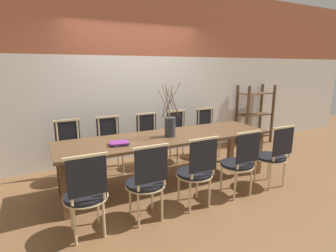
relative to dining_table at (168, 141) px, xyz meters
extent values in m
plane|color=brown|center=(0.00, 0.00, -0.65)|extent=(16.00, 16.00, 0.00)
cube|color=silver|center=(0.00, 1.34, 0.31)|extent=(12.00, 0.06, 1.92)
cube|color=#9E5138|center=(0.00, 1.34, 1.91)|extent=(12.00, 0.06, 1.28)
cube|color=brown|center=(0.00, 0.00, 0.06)|extent=(3.17, 0.88, 0.04)
cube|color=brown|center=(-1.48, -0.34, -0.31)|extent=(0.09, 0.09, 0.70)
cube|color=brown|center=(1.48, -0.34, -0.31)|extent=(0.09, 0.09, 0.70)
cube|color=brown|center=(-1.48, 0.34, -0.31)|extent=(0.09, 0.09, 0.70)
cube|color=brown|center=(1.48, 0.34, -0.31)|extent=(0.09, 0.09, 0.70)
cylinder|color=black|center=(-1.32, -0.74, -0.22)|extent=(0.43, 0.43, 0.04)
cylinder|color=beige|center=(-1.32, -0.74, -0.24)|extent=(0.46, 0.46, 0.01)
cylinder|color=beige|center=(-1.46, -0.60, -0.44)|extent=(0.03, 0.03, 0.42)
cylinder|color=beige|center=(-1.18, -0.60, -0.44)|extent=(0.03, 0.03, 0.42)
cylinder|color=beige|center=(-1.46, -0.88, -0.44)|extent=(0.03, 0.03, 0.42)
cylinder|color=beige|center=(-1.18, -0.88, -0.44)|extent=(0.03, 0.03, 0.42)
cylinder|color=beige|center=(-1.47, -0.93, 0.04)|extent=(0.03, 0.03, 0.48)
cylinder|color=beige|center=(-1.17, -0.93, 0.04)|extent=(0.03, 0.03, 0.48)
cube|color=black|center=(-1.32, -0.93, 0.06)|extent=(0.37, 0.02, 0.38)
cube|color=beige|center=(-1.32, -0.93, 0.26)|extent=(0.41, 0.03, 0.03)
cylinder|color=black|center=(-0.66, -0.74, -0.22)|extent=(0.43, 0.43, 0.04)
cylinder|color=beige|center=(-0.66, -0.74, -0.24)|extent=(0.46, 0.46, 0.01)
cylinder|color=beige|center=(-0.80, -0.60, -0.44)|extent=(0.03, 0.03, 0.42)
cylinder|color=beige|center=(-0.52, -0.60, -0.44)|extent=(0.03, 0.03, 0.42)
cylinder|color=beige|center=(-0.80, -0.88, -0.44)|extent=(0.03, 0.03, 0.42)
cylinder|color=beige|center=(-0.52, -0.88, -0.44)|extent=(0.03, 0.03, 0.42)
cylinder|color=beige|center=(-0.81, -0.93, 0.04)|extent=(0.03, 0.03, 0.48)
cylinder|color=beige|center=(-0.51, -0.93, 0.04)|extent=(0.03, 0.03, 0.48)
cube|color=black|center=(-0.66, -0.93, 0.06)|extent=(0.37, 0.02, 0.38)
cube|color=beige|center=(-0.66, -0.93, 0.26)|extent=(0.41, 0.03, 0.03)
cylinder|color=black|center=(-0.01, -0.74, -0.22)|extent=(0.43, 0.43, 0.04)
cylinder|color=beige|center=(-0.01, -0.74, -0.24)|extent=(0.46, 0.46, 0.01)
cylinder|color=beige|center=(-0.15, -0.60, -0.44)|extent=(0.03, 0.03, 0.42)
cylinder|color=beige|center=(0.13, -0.60, -0.44)|extent=(0.03, 0.03, 0.42)
cylinder|color=beige|center=(-0.15, -0.88, -0.44)|extent=(0.03, 0.03, 0.42)
cylinder|color=beige|center=(0.13, -0.88, -0.44)|extent=(0.03, 0.03, 0.42)
cylinder|color=beige|center=(-0.16, -0.93, 0.04)|extent=(0.03, 0.03, 0.48)
cylinder|color=beige|center=(0.14, -0.93, 0.04)|extent=(0.03, 0.03, 0.48)
cube|color=black|center=(-0.01, -0.93, 0.06)|extent=(0.37, 0.02, 0.38)
cube|color=beige|center=(-0.01, -0.93, 0.26)|extent=(0.41, 0.03, 0.03)
cylinder|color=black|center=(0.68, -0.74, -0.22)|extent=(0.43, 0.43, 0.04)
cylinder|color=beige|center=(0.68, -0.74, -0.24)|extent=(0.46, 0.46, 0.01)
cylinder|color=beige|center=(0.53, -0.60, -0.44)|extent=(0.03, 0.03, 0.42)
cylinder|color=beige|center=(0.82, -0.60, -0.44)|extent=(0.03, 0.03, 0.42)
cylinder|color=beige|center=(0.53, -0.88, -0.44)|extent=(0.03, 0.03, 0.42)
cylinder|color=beige|center=(0.82, -0.88, -0.44)|extent=(0.03, 0.03, 0.42)
cylinder|color=beige|center=(0.52, -0.93, 0.04)|extent=(0.03, 0.03, 0.48)
cylinder|color=beige|center=(0.83, -0.93, 0.04)|extent=(0.03, 0.03, 0.48)
cube|color=black|center=(0.68, -0.93, 0.06)|extent=(0.37, 0.02, 0.38)
cube|color=beige|center=(0.68, -0.93, 0.26)|extent=(0.41, 0.03, 0.03)
cylinder|color=black|center=(1.31, -0.74, -0.22)|extent=(0.43, 0.43, 0.04)
cylinder|color=beige|center=(1.31, -0.74, -0.24)|extent=(0.46, 0.46, 0.01)
cylinder|color=beige|center=(1.17, -0.60, -0.44)|extent=(0.03, 0.03, 0.42)
cylinder|color=beige|center=(1.45, -0.60, -0.44)|extent=(0.03, 0.03, 0.42)
cylinder|color=beige|center=(1.17, -0.88, -0.44)|extent=(0.03, 0.03, 0.42)
cylinder|color=beige|center=(1.45, -0.88, -0.44)|extent=(0.03, 0.03, 0.42)
cylinder|color=beige|center=(1.16, -0.93, 0.04)|extent=(0.03, 0.03, 0.48)
cylinder|color=beige|center=(1.47, -0.93, 0.04)|extent=(0.03, 0.03, 0.48)
cube|color=black|center=(1.31, -0.93, 0.06)|extent=(0.37, 0.02, 0.38)
cube|color=beige|center=(1.31, -0.93, 0.26)|extent=(0.41, 0.03, 0.03)
cylinder|color=black|center=(-1.29, 0.74, -0.22)|extent=(0.43, 0.43, 0.04)
cylinder|color=beige|center=(-1.29, 0.74, -0.24)|extent=(0.46, 0.46, 0.01)
cylinder|color=beige|center=(-1.15, 0.60, -0.44)|extent=(0.03, 0.03, 0.42)
cylinder|color=beige|center=(-1.43, 0.60, -0.44)|extent=(0.03, 0.03, 0.42)
cylinder|color=beige|center=(-1.15, 0.88, -0.44)|extent=(0.03, 0.03, 0.42)
cylinder|color=beige|center=(-1.43, 0.88, -0.44)|extent=(0.03, 0.03, 0.42)
cylinder|color=beige|center=(-1.14, 0.93, 0.04)|extent=(0.03, 0.03, 0.48)
cylinder|color=beige|center=(-1.44, 0.93, 0.04)|extent=(0.03, 0.03, 0.48)
cube|color=black|center=(-1.29, 0.93, 0.06)|extent=(0.37, 0.02, 0.38)
cube|color=beige|center=(-1.29, 0.93, 0.26)|extent=(0.41, 0.03, 0.03)
cylinder|color=black|center=(-0.66, 0.74, -0.22)|extent=(0.43, 0.43, 0.04)
cylinder|color=beige|center=(-0.66, 0.74, -0.24)|extent=(0.46, 0.46, 0.01)
cylinder|color=beige|center=(-0.52, 0.60, -0.44)|extent=(0.03, 0.03, 0.42)
cylinder|color=beige|center=(-0.80, 0.60, -0.44)|extent=(0.03, 0.03, 0.42)
cylinder|color=beige|center=(-0.52, 0.88, -0.44)|extent=(0.03, 0.03, 0.42)
cylinder|color=beige|center=(-0.80, 0.88, -0.44)|extent=(0.03, 0.03, 0.42)
cylinder|color=beige|center=(-0.51, 0.93, 0.04)|extent=(0.03, 0.03, 0.48)
cylinder|color=beige|center=(-0.81, 0.93, 0.04)|extent=(0.03, 0.03, 0.48)
cube|color=black|center=(-0.66, 0.93, 0.06)|extent=(0.37, 0.02, 0.38)
cube|color=beige|center=(-0.66, 0.93, 0.26)|extent=(0.41, 0.03, 0.03)
cylinder|color=black|center=(0.04, 0.74, -0.22)|extent=(0.43, 0.43, 0.04)
cylinder|color=beige|center=(0.04, 0.74, -0.24)|extent=(0.46, 0.46, 0.01)
cylinder|color=beige|center=(0.18, 0.60, -0.44)|extent=(0.03, 0.03, 0.42)
cylinder|color=beige|center=(-0.11, 0.60, -0.44)|extent=(0.03, 0.03, 0.42)
cylinder|color=beige|center=(0.18, 0.88, -0.44)|extent=(0.03, 0.03, 0.42)
cylinder|color=beige|center=(-0.11, 0.88, -0.44)|extent=(0.03, 0.03, 0.42)
cylinder|color=beige|center=(0.19, 0.93, 0.04)|extent=(0.03, 0.03, 0.48)
cylinder|color=beige|center=(-0.12, 0.93, 0.04)|extent=(0.03, 0.03, 0.48)
cube|color=black|center=(0.04, 0.93, 0.06)|extent=(0.37, 0.02, 0.38)
cube|color=beige|center=(0.04, 0.93, 0.26)|extent=(0.41, 0.03, 0.03)
cylinder|color=black|center=(0.63, 0.74, -0.22)|extent=(0.43, 0.43, 0.04)
cylinder|color=beige|center=(0.63, 0.74, -0.24)|extent=(0.46, 0.46, 0.01)
cylinder|color=beige|center=(0.77, 0.60, -0.44)|extent=(0.03, 0.03, 0.42)
cylinder|color=beige|center=(0.49, 0.60, -0.44)|extent=(0.03, 0.03, 0.42)
cylinder|color=beige|center=(0.77, 0.88, -0.44)|extent=(0.03, 0.03, 0.42)
cylinder|color=beige|center=(0.49, 0.88, -0.44)|extent=(0.03, 0.03, 0.42)
cylinder|color=beige|center=(0.78, 0.93, 0.04)|extent=(0.03, 0.03, 0.48)
cylinder|color=beige|center=(0.48, 0.93, 0.04)|extent=(0.03, 0.03, 0.48)
cube|color=black|center=(0.63, 0.93, 0.06)|extent=(0.37, 0.02, 0.38)
cube|color=beige|center=(0.63, 0.93, 0.26)|extent=(0.41, 0.03, 0.03)
cylinder|color=black|center=(1.29, 0.74, -0.22)|extent=(0.43, 0.43, 0.04)
cylinder|color=beige|center=(1.29, 0.74, -0.24)|extent=(0.46, 0.46, 0.01)
cylinder|color=beige|center=(1.43, 0.60, -0.44)|extent=(0.03, 0.03, 0.42)
cylinder|color=beige|center=(1.15, 0.60, -0.44)|extent=(0.03, 0.03, 0.42)
cylinder|color=beige|center=(1.43, 0.88, -0.44)|extent=(0.03, 0.03, 0.42)
cylinder|color=beige|center=(1.15, 0.88, -0.44)|extent=(0.03, 0.03, 0.42)
cylinder|color=beige|center=(1.44, 0.93, 0.04)|extent=(0.03, 0.03, 0.48)
cylinder|color=beige|center=(1.14, 0.93, 0.04)|extent=(0.03, 0.03, 0.48)
cube|color=black|center=(1.29, 0.93, 0.06)|extent=(0.37, 0.02, 0.38)
cube|color=beige|center=(1.29, 0.93, 0.26)|extent=(0.41, 0.03, 0.03)
cylinder|color=#33383D|center=(0.02, -0.03, 0.22)|extent=(0.16, 0.16, 0.28)
cylinder|color=brown|center=(0.06, -0.13, 0.50)|extent=(0.21, 0.10, 0.28)
cylinder|color=brown|center=(-0.09, -0.07, 0.56)|extent=(0.09, 0.23, 0.41)
cylinder|color=brown|center=(0.00, -0.10, 0.57)|extent=(0.14, 0.04, 0.42)
cylinder|color=brown|center=(0.10, 0.07, 0.61)|extent=(0.21, 0.16, 0.50)
cylinder|color=brown|center=(0.03, 0.01, 0.59)|extent=(0.09, 0.03, 0.45)
cylinder|color=brown|center=(-0.02, 0.05, 0.57)|extent=(0.17, 0.08, 0.42)
cylinder|color=brown|center=(0.05, -0.10, 0.56)|extent=(0.16, 0.08, 0.40)
cylinder|color=brown|center=(-0.05, -0.07, 0.59)|extent=(0.10, 0.14, 0.46)
cylinder|color=brown|center=(0.01, 0.04, 0.52)|extent=(0.16, 0.03, 0.32)
cylinder|color=brown|center=(-0.03, -0.03, 0.60)|extent=(0.01, 0.10, 0.48)
cube|color=#234C8C|center=(-0.76, -0.11, 0.09)|extent=(0.22, 0.18, 0.02)
cube|color=#842D8C|center=(-0.77, -0.12, 0.11)|extent=(0.26, 0.22, 0.02)
cube|color=#513823|center=(2.38, 0.89, 0.01)|extent=(0.04, 0.04, 1.33)
cube|color=#513823|center=(3.14, 0.89, 0.01)|extent=(0.04, 0.04, 1.33)
cube|color=#513823|center=(2.38, 1.25, 0.01)|extent=(0.04, 0.04, 1.33)
cube|color=#513823|center=(3.14, 1.25, 0.01)|extent=(0.04, 0.04, 1.33)
cube|color=#513823|center=(2.76, 1.07, -0.49)|extent=(0.76, 0.36, 0.02)
cube|color=#513823|center=(2.76, 1.07, 0.01)|extent=(0.76, 0.36, 0.02)
cube|color=#513823|center=(2.76, 1.07, 0.49)|extent=(0.76, 0.36, 0.02)
camera|label=1|loc=(-1.67, -3.32, 1.07)|focal=28.00mm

